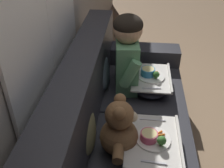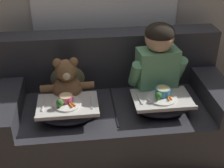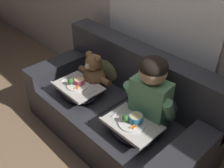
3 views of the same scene
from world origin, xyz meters
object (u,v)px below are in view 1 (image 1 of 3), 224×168
at_px(throw_pillow_behind_child, 101,68).
at_px(lap_tray_teddy, 152,145).
at_px(couch, 120,123).
at_px(lap_tray_child, 151,82).
at_px(child_figure, 127,50).
at_px(teddy_bear, 120,131).
at_px(throw_pillow_behind_teddy, 85,127).

distance_m(throw_pillow_behind_child, lap_tray_teddy, 0.84).
height_order(couch, lap_tray_child, couch).
bearing_deg(throw_pillow_behind_child, couch, -152.40).
distance_m(child_figure, lap_tray_teddy, 0.80).
height_order(throw_pillow_behind_child, child_figure, child_figure).
distance_m(throw_pillow_behind_child, teddy_bear, 0.75).
distance_m(throw_pillow_behind_child, throw_pillow_behind_teddy, 0.72).
height_order(couch, teddy_bear, couch).
xyz_separation_m(throw_pillow_behind_child, teddy_bear, (-0.72, -0.21, -0.01)).
distance_m(couch, throw_pillow_behind_child, 0.49).
height_order(couch, throw_pillow_behind_teddy, couch).
bearing_deg(throw_pillow_behind_teddy, child_figure, -16.38).
bearing_deg(lap_tray_child, child_figure, 89.96).
bearing_deg(couch, teddy_bear, -175.57).
xyz_separation_m(couch, throw_pillow_behind_child, (0.36, 0.19, 0.27)).
distance_m(throw_pillow_behind_teddy, child_figure, 0.77).
distance_m(couch, lap_tray_child, 0.45).
height_order(teddy_bear, lap_tray_teddy, teddy_bear).
bearing_deg(throw_pillow_behind_teddy, teddy_bear, -89.93).
bearing_deg(couch, child_figure, -3.74).
xyz_separation_m(child_figure, lap_tray_child, (-0.00, -0.21, -0.28)).
distance_m(throw_pillow_behind_teddy, teddy_bear, 0.22).
relative_size(teddy_bear, lap_tray_teddy, 0.94).
bearing_deg(throw_pillow_behind_teddy, couch, -27.60).
height_order(throw_pillow_behind_child, teddy_bear, teddy_bear).
distance_m(lap_tray_child, lap_tray_teddy, 0.72).
xyz_separation_m(throw_pillow_behind_child, child_figure, (0.00, -0.21, 0.17)).
bearing_deg(child_figure, lap_tray_child, -90.04).
distance_m(throw_pillow_behind_child, child_figure, 0.27).
bearing_deg(lap_tray_child, throw_pillow_behind_child, 90.00).
relative_size(couch, throw_pillow_behind_teddy, 5.19).
distance_m(teddy_bear, lap_tray_teddy, 0.23).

